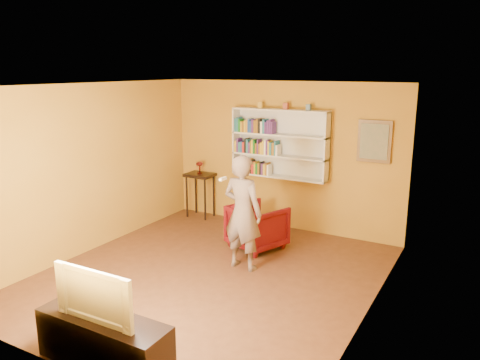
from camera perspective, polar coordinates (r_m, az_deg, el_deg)
name	(u,v)px	position (r m, az deg, el deg)	size (l,w,h in m)	color
room_shell	(208,209)	(6.53, -3.87, -3.50)	(5.30, 5.80, 2.88)	#4A2A17
bookshelf	(281,144)	(8.47, 4.99, 4.46)	(1.80, 0.29, 1.23)	silver
books_row_lower	(253,167)	(8.68, 1.61, 1.57)	(0.71, 0.19, 0.27)	#15621D
books_row_middle	(258,147)	(8.57, 2.15, 4.03)	(0.88, 0.19, 0.27)	gold
books_row_upper	(255,126)	(8.54, 1.89, 6.59)	(0.77, 0.19, 0.26)	#246B84
ornament_left	(261,105)	(8.51, 2.52, 9.10)	(0.08, 0.08, 0.11)	gold
ornament_centre	(286,106)	(8.29, 5.63, 8.96)	(0.08, 0.08, 0.11)	brown
ornament_right	(309,107)	(8.14, 8.37, 8.76)	(0.08, 0.08, 0.10)	slate
framed_painting	(374,141)	(7.97, 16.07, 4.54)	(0.55, 0.05, 0.70)	brown
console_table	(200,181)	(9.31, -4.90, -0.13)	(0.54, 0.41, 0.89)	black
ruby_lustre	(200,165)	(9.23, -4.94, 1.84)	(0.15, 0.15, 0.24)	maroon
armchair	(257,226)	(7.78, 2.12, -5.67)	(0.79, 0.81, 0.74)	#47050D
person	(243,213)	(6.85, 0.34, -4.00)	(0.63, 0.41, 1.72)	brown
game_remote	(223,179)	(6.49, -2.10, 0.15)	(0.04, 0.15, 0.04)	white
tv_cabinet	(104,341)	(5.14, -16.22, -18.35)	(1.46, 0.44, 0.52)	black
television	(100,292)	(4.88, -16.65, -13.00)	(0.95, 0.12, 0.55)	black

